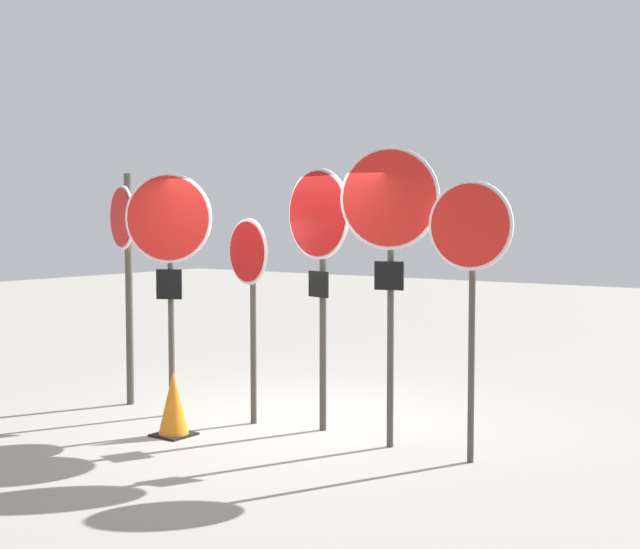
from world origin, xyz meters
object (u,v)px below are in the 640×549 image
object	(u,v)px
stop_sign_5	(470,248)
stop_sign_2	(249,273)
stop_sign_0	(125,249)
stop_sign_4	(389,223)
stop_sign_1	(169,236)
stop_sign_3	(319,239)
traffic_cone_0	(173,403)

from	to	relation	value
stop_sign_5	stop_sign_2	bearing A→B (deg)	176.37
stop_sign_0	stop_sign_4	distance (m)	3.39
stop_sign_1	stop_sign_2	world-z (taller)	stop_sign_1
stop_sign_3	stop_sign_4	distance (m)	0.93
stop_sign_0	stop_sign_1	size ratio (longest dim) A/B	1.01
stop_sign_4	stop_sign_5	size ratio (longest dim) A/B	1.13
stop_sign_2	traffic_cone_0	distance (m)	1.49
stop_sign_5	stop_sign_1	bearing A→B (deg)	-179.73
stop_sign_1	traffic_cone_0	xyz separation A→B (m)	(0.63, -0.59, -1.59)
stop_sign_2	stop_sign_3	xyz separation A→B (m)	(0.75, 0.17, 0.36)
stop_sign_4	traffic_cone_0	distance (m)	2.71
stop_sign_0	stop_sign_2	size ratio (longest dim) A/B	1.24
stop_sign_2	stop_sign_5	world-z (taller)	stop_sign_5
stop_sign_3	traffic_cone_0	distance (m)	2.12
stop_sign_1	stop_sign_5	world-z (taller)	stop_sign_1
stop_sign_2	traffic_cone_0	xyz separation A→B (m)	(-0.28, -0.80, -1.22)
stop_sign_0	stop_sign_5	world-z (taller)	stop_sign_0
stop_sign_1	stop_sign_4	size ratio (longest dim) A/B	0.94
stop_sign_3	stop_sign_1	bearing A→B (deg)	-153.05
stop_sign_0	stop_sign_2	bearing A→B (deg)	25.27
stop_sign_0	stop_sign_4	size ratio (longest dim) A/B	0.95
stop_sign_4	traffic_cone_0	size ratio (longest dim) A/B	4.31
stop_sign_1	stop_sign_2	xyz separation A→B (m)	(0.91, 0.21, -0.37)
traffic_cone_0	stop_sign_4	bearing A→B (deg)	22.51
stop_sign_2	traffic_cone_0	bearing A→B (deg)	-92.52
stop_sign_1	stop_sign_3	size ratio (longest dim) A/B	1.00
stop_sign_1	traffic_cone_0	size ratio (longest dim) A/B	4.05
stop_sign_0	stop_sign_4	world-z (taller)	stop_sign_4
stop_sign_1	stop_sign_2	bearing A→B (deg)	-12.80
stop_sign_1	stop_sign_5	distance (m)	3.38
stop_sign_1	traffic_cone_0	world-z (taller)	stop_sign_1
stop_sign_0	stop_sign_1	world-z (taller)	stop_sign_0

